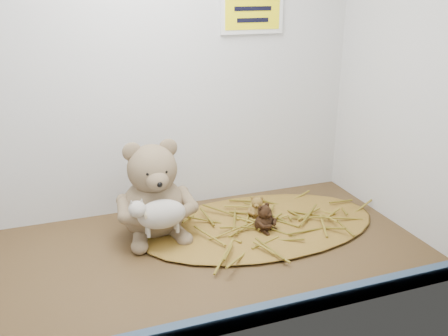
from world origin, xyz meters
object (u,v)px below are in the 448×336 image
object	(u,v)px
mini_teddy_tan	(257,206)
mini_teddy_brown	(264,217)
main_teddy	(153,189)
toy_lamb	(162,214)

from	to	relation	value
mini_teddy_tan	mini_teddy_brown	size ratio (longest dim) A/B	0.85
main_teddy	toy_lamb	bearing A→B (deg)	-90.11
toy_lamb	mini_teddy_brown	bearing A→B (deg)	-1.75
mini_teddy_brown	toy_lamb	bearing A→B (deg)	148.83
mini_teddy_tan	main_teddy	bearing A→B (deg)	-155.33
main_teddy	mini_teddy_brown	size ratio (longest dim) A/B	3.40
main_teddy	mini_teddy_brown	distance (cm)	29.34
main_teddy	mini_teddy_tan	distance (cm)	29.25
toy_lamb	mini_teddy_tan	world-z (taller)	toy_lamb
toy_lamb	mini_teddy_brown	world-z (taller)	toy_lamb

